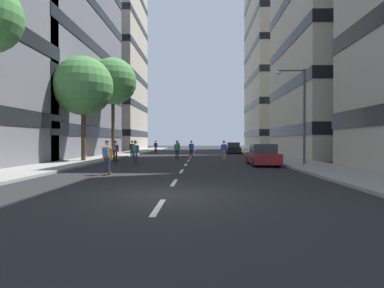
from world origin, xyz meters
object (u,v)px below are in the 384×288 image
(parked_car_near, at_px, (233,148))
(skater_2, at_px, (224,149))
(skater_3, at_px, (107,155))
(skater_4, at_px, (132,148))
(skater_1, at_px, (115,150))
(skater_5, at_px, (191,148))
(skater_8, at_px, (178,146))
(street_tree_far, at_px, (113,82))
(skater_6, at_px, (135,151))
(street_tree_near, at_px, (83,86))
(skater_0, at_px, (156,146))
(skater_7, at_px, (177,149))
(parked_car_mid, at_px, (263,156))
(streetlamp_right, at_px, (299,106))

(parked_car_near, distance_m, skater_2, 15.40)
(skater_3, xyz_separation_m, skater_4, (-2.01, 15.29, -0.03))
(skater_1, height_order, skater_5, same)
(skater_3, distance_m, skater_8, 28.29)
(parked_car_near, xyz_separation_m, street_tree_far, (-14.03, -9.28, 7.54))
(street_tree_far, distance_m, skater_1, 12.32)
(street_tree_far, xyz_separation_m, skater_6, (4.95, -12.20, -7.22))
(parked_car_near, distance_m, street_tree_near, 23.61)
(parked_car_near, height_order, street_tree_far, street_tree_far)
(skater_6, bearing_deg, parked_car_near, 67.10)
(street_tree_near, height_order, skater_3, street_tree_near)
(skater_0, bearing_deg, skater_4, -91.40)
(street_tree_near, height_order, skater_7, street_tree_near)
(street_tree_near, xyz_separation_m, skater_6, (4.95, -3.32, -5.21))
(parked_car_near, xyz_separation_m, skater_8, (-7.61, 0.33, 0.29))
(skater_3, bearing_deg, skater_0, 93.24)
(parked_car_near, height_order, street_tree_near, street_tree_near)
(skater_1, xyz_separation_m, skater_6, (2.14, -2.62, 0.00))
(street_tree_near, xyz_separation_m, skater_2, (11.71, 2.95, -5.24))
(skater_6, bearing_deg, parked_car_mid, 0.72)
(street_tree_far, xyz_separation_m, skater_4, (2.82, -3.34, -7.25))
(skater_5, bearing_deg, skater_4, -150.58)
(street_tree_near, height_order, skater_8, street_tree_near)
(skater_1, height_order, skater_8, same)
(street_tree_far, distance_m, skater_4, 8.47)
(street_tree_near, distance_m, streetlamp_right, 16.95)
(streetlamp_right, distance_m, skater_6, 11.83)
(street_tree_near, height_order, skater_0, street_tree_near)
(skater_1, height_order, skater_6, same)
(parked_car_near, height_order, skater_4, skater_4)
(streetlamp_right, relative_size, skater_5, 3.65)
(street_tree_far, relative_size, skater_0, 6.01)
(streetlamp_right, bearing_deg, street_tree_near, 166.33)
(skater_3, xyz_separation_m, skater_7, (2.68, 12.33, 0.00))
(skater_7, xyz_separation_m, skater_8, (-1.08, 15.91, -0.03))
(street_tree_far, height_order, skater_8, street_tree_far)
(skater_1, bearing_deg, skater_5, 58.65)
(skater_5, bearing_deg, skater_6, -106.74)
(skater_0, distance_m, skater_3, 29.39)
(parked_car_near, distance_m, skater_5, 10.83)
(skater_0, bearing_deg, street_tree_far, -106.44)
(street_tree_near, relative_size, skater_4, 4.79)
(parked_car_near, relative_size, street_tree_near, 0.52)
(parked_car_near, distance_m, street_tree_far, 18.43)
(street_tree_far, bearing_deg, skater_5, -0.57)
(skater_0, distance_m, skater_8, 3.44)
(skater_8, bearing_deg, skater_2, -71.21)
(skater_3, bearing_deg, street_tree_near, 116.33)
(street_tree_far, distance_m, skater_0, 13.30)
(skater_1, relative_size, skater_4, 1.00)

